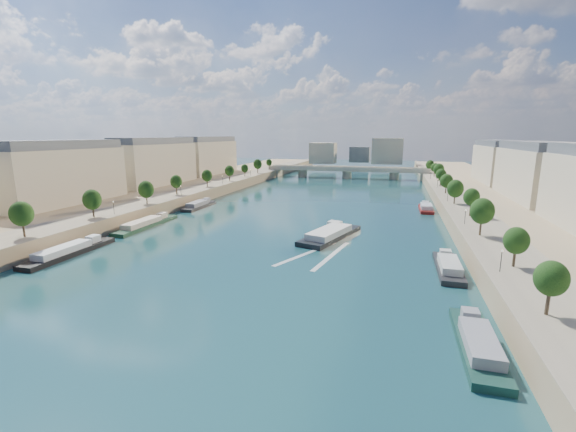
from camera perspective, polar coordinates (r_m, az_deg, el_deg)
The scene contains 17 objects.
ground at distance 137.73m, azimuth 1.41°, elevation -0.58°, with size 700.00×700.00×0.00m, color #0B3134.
quay_left at distance 169.58m, azimuth -22.90°, elevation 1.71°, with size 44.00×520.00×5.00m, color #9E8460.
quay_right at distance 138.80m, azimuth 31.61°, elevation -1.22°, with size 44.00×520.00×5.00m, color #9E8460.
pave_left at distance 160.31m, azimuth -18.76°, elevation 2.41°, with size 14.00×520.00×0.10m, color gray.
pave_right at distance 134.85m, azimuth 25.61°, elevation 0.16°, with size 14.00×520.00×0.10m, color gray.
trees_left at distance 160.09m, azimuth -17.89°, elevation 4.42°, with size 4.80×268.80×8.26m.
trees_right at distance 143.39m, azimuth 24.36°, elevation 3.11°, with size 4.80×268.80×8.26m.
lamps_left at distance 149.25m, azimuth -19.54°, elevation 2.75°, with size 0.36×200.36×4.28m.
lamps_right at distance 138.53m, azimuth 23.54°, elevation 1.78°, with size 0.36×200.36×4.28m.
buildings_left at distance 185.36m, azimuth -24.12°, elevation 6.76°, with size 16.00×226.00×23.20m.
buildings_right at distance 152.16m, azimuth 35.69°, elevation 4.66°, with size 16.00×226.00×23.20m.
skyline at distance 351.47m, azimuth 10.90°, elevation 9.25°, with size 79.00×42.00×22.00m.
bridge at distance 274.35m, azimuth 8.73°, elevation 6.63°, with size 112.00×12.00×8.15m.
tour_barge at distance 114.23m, azimuth 6.26°, elevation -2.74°, with size 15.60×28.53×3.76m.
wake at distance 98.78m, azimuth 4.65°, elevation -5.67°, with size 15.17×25.80×0.04m.
moored_barges_left at distance 110.83m, azimuth -30.45°, elevation -4.93°, with size 5.00×161.77×3.60m.
moored_barges_right at distance 81.05m, azimuth 23.79°, elevation -10.10°, with size 5.00×161.59×3.60m.
Camera 1 is at (32.96, -30.35, 29.85)m, focal length 24.00 mm.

